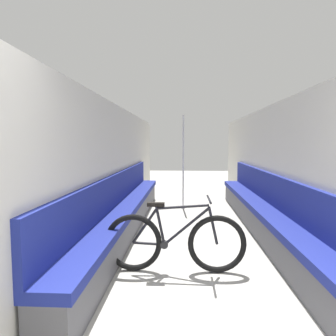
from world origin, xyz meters
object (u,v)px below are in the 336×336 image
Objects in this scene: bicycle at (175,242)px; grab_pole_near at (183,163)px; bench_seat_row_left at (126,212)px; bench_seat_row_right at (263,214)px.

grab_pole_near is (0.09, 3.38, 0.68)m from bicycle.
bench_seat_row_left is at bearing -117.90° from grab_pole_near.
bench_seat_row_left is 1.00× the size of bench_seat_row_right.
grab_pole_near is at bearing 125.94° from bench_seat_row_right.
bench_seat_row_left reaches higher than bicycle.
bench_seat_row_left is 3.68× the size of bicycle.
grab_pole_near reaches higher than bench_seat_row_left.
bicycle is at bearing -132.54° from bench_seat_row_right.
bench_seat_row_left is at bearing 101.73° from bicycle.
bicycle is 0.77× the size of grab_pole_near.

